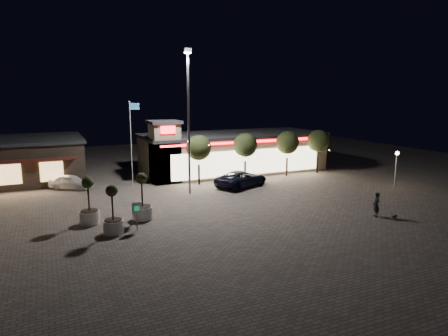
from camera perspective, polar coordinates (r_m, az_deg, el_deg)
name	(u,v)px	position (r m, az deg, el deg)	size (l,w,h in m)	color
ground	(201,222)	(27.54, -3.32, -7.76)	(90.00, 90.00, 0.00)	#6C6057
retail_building	(230,152)	(44.89, 0.81, 2.32)	(20.40, 8.40, 6.10)	tan
floodlight_pole	(189,113)	(34.39, -5.09, 7.81)	(0.60, 0.40, 12.38)	gray
flagpole	(132,136)	(38.37, -13.03, 4.45)	(0.95, 0.10, 8.00)	white
lamp_post_east	(396,162)	(39.91, 23.42, 0.76)	(0.36, 0.36, 3.48)	gray
string_tree_a	(199,148)	(38.19, -3.64, 2.89)	(2.42, 2.42, 4.79)	#332319
string_tree_b	(245,145)	(40.20, 3.06, 3.28)	(2.42, 2.42, 4.79)	#332319
string_tree_c	(287,143)	(42.70, 9.05, 3.59)	(2.42, 2.42, 4.79)	#332319
string_tree_d	(318,141)	(45.00, 13.34, 3.79)	(2.42, 2.42, 4.79)	#332319
pickup_truck	(242,179)	(37.67, 2.54, -1.53)	(2.54, 5.51, 1.53)	black
white_sedan	(71,182)	(39.33, -21.04, -1.86)	(1.57, 3.91, 1.33)	silver
pedestrian	(376,205)	(30.47, 20.94, -4.92)	(0.64, 0.42, 1.77)	black
dog	(395,216)	(30.40, 23.19, -6.34)	(0.49, 0.19, 0.26)	#59514C
planter_left	(89,209)	(28.40, -18.69, -5.63)	(1.32, 1.32, 3.24)	silver
planter_mid	(113,218)	(26.12, -15.56, -6.95)	(1.27, 1.27, 3.12)	silver
planter_right	(142,205)	(28.45, -11.57, -5.21)	(1.35, 1.35, 3.32)	silver
valet_sign	(137,211)	(26.29, -12.36, -5.97)	(0.60, 0.09, 1.83)	gray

